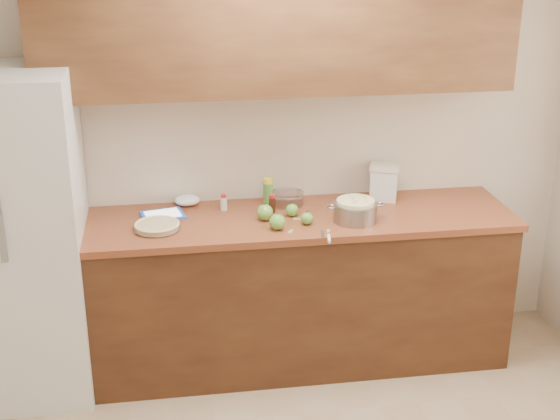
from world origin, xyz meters
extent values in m
plane|color=beige|center=(0.00, 1.80, 1.30)|extent=(3.60, 0.00, 3.60)
cube|color=#4A2A15|center=(0.00, 1.48, 0.44)|extent=(2.60, 0.65, 0.88)
cube|color=brown|center=(0.00, 1.48, 0.90)|extent=(2.64, 0.68, 0.04)
cube|color=brown|center=(0.00, 1.63, 1.95)|extent=(2.60, 0.34, 0.70)
cube|color=silver|center=(-1.44, 1.44, 0.90)|extent=(0.70, 0.70, 1.80)
cylinder|color=silver|center=(-0.70, 1.38, 0.94)|extent=(0.25, 0.25, 0.03)
cylinder|color=beige|center=(-0.70, 1.38, 0.94)|extent=(0.23, 0.23, 0.03)
torus|color=beige|center=(-0.70, 1.38, 0.95)|extent=(0.25, 0.25, 0.02)
cylinder|color=gray|center=(0.39, 1.35, 0.97)|extent=(0.24, 0.24, 0.10)
torus|color=gray|center=(0.26, 1.35, 1.01)|extent=(0.06, 0.06, 0.01)
torus|color=gray|center=(0.53, 1.35, 1.01)|extent=(0.06, 0.06, 0.01)
cylinder|color=#F1EBA3|center=(0.39, 1.35, 0.99)|extent=(0.21, 0.21, 0.11)
cube|color=silver|center=(0.65, 1.68, 1.01)|extent=(0.20, 0.20, 0.19)
cube|color=beige|center=(0.65, 1.68, 1.12)|extent=(0.21, 0.21, 0.02)
cube|color=blue|center=(-0.67, 1.58, 0.93)|extent=(0.27, 0.22, 0.02)
cube|color=white|center=(-0.67, 1.58, 0.94)|extent=(0.22, 0.18, 0.00)
cube|color=gray|center=(0.18, 1.20, 0.92)|extent=(0.03, 0.10, 0.00)
cylinder|color=white|center=(0.19, 1.10, 0.93)|extent=(0.03, 0.09, 0.02)
cylinder|color=#4C8C38|center=(-0.05, 1.68, 0.99)|extent=(0.06, 0.06, 0.14)
cylinder|color=yellow|center=(-0.05, 1.68, 1.07)|extent=(0.05, 0.05, 0.03)
cylinder|color=beige|center=(-0.32, 1.63, 0.96)|extent=(0.04, 0.04, 0.08)
cylinder|color=red|center=(-0.32, 1.63, 1.00)|extent=(0.03, 0.03, 0.02)
cylinder|color=black|center=(-0.05, 1.55, 0.96)|extent=(0.04, 0.04, 0.09)
cylinder|color=red|center=(-0.05, 1.55, 1.02)|extent=(0.03, 0.03, 0.02)
cylinder|color=silver|center=(0.06, 1.67, 0.96)|extent=(0.19, 0.19, 0.07)
torus|color=silver|center=(0.06, 1.67, 0.99)|extent=(0.20, 0.20, 0.01)
ellipsoid|color=white|center=(-0.52, 1.74, 0.95)|extent=(0.16, 0.13, 0.06)
sphere|color=#5C9935|center=(-0.10, 1.44, 0.97)|extent=(0.09, 0.09, 0.09)
cylinder|color=#3F2D19|center=(-0.10, 1.44, 1.02)|extent=(0.01, 0.01, 0.01)
sphere|color=#5C9935|center=(0.06, 1.47, 0.96)|extent=(0.07, 0.07, 0.07)
cylinder|color=#3F2D19|center=(0.06, 1.47, 1.00)|extent=(0.01, 0.01, 0.01)
sphere|color=#5C9935|center=(-0.05, 1.29, 0.96)|extent=(0.09, 0.09, 0.09)
cylinder|color=#3F2D19|center=(-0.05, 1.29, 1.01)|extent=(0.01, 0.01, 0.01)
sphere|color=#5C9935|center=(0.12, 1.34, 0.95)|extent=(0.07, 0.07, 0.07)
cylinder|color=#3F2D19|center=(0.12, 1.34, 1.00)|extent=(0.01, 0.01, 0.01)
cube|color=#89B357|center=(0.08, 1.42, 0.92)|extent=(0.06, 0.04, 0.00)
cube|color=#89B357|center=(0.21, 1.23, 0.92)|extent=(0.02, 0.04, 0.00)
cube|color=#89B357|center=(0.01, 1.25, 0.92)|extent=(0.04, 0.05, 0.00)
camera|label=1|loc=(-0.64, -2.57, 2.53)|focal=50.00mm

